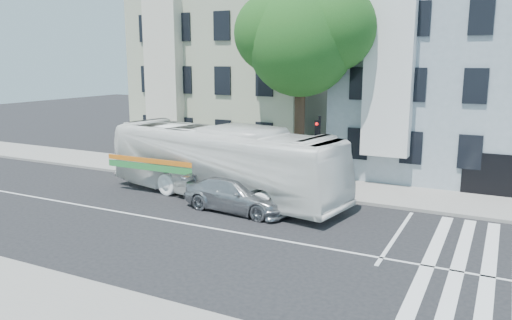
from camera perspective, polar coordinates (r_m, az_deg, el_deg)
The scene contains 10 objects.
ground at distance 20.09m, azimuth -4.39°, elevation -7.90°, with size 120.00×120.00×0.00m, color black.
sidewalk_far at distance 26.93m, azimuth 4.48°, elevation -2.74°, with size 80.00×4.00×0.15m, color gray.
sidewalk_near at distance 14.42m, azimuth -21.86°, elevation -16.47°, with size 80.00×4.00×0.15m, color gray.
building_left at distance 35.49m, azimuth -1.59°, elevation 9.54°, with size 12.00×10.00×11.00m, color #A9AD91.
building_right at distance 31.33m, azimuth 21.81°, elevation 8.51°, with size 12.00×10.00×11.00m, color #86969F.
street_tree at distance 26.82m, azimuth 5.48°, elevation 13.90°, with size 7.30×5.90×11.10m.
bus at distance 24.15m, azimuth -3.89°, elevation -0.22°, with size 12.79×2.99×3.56m, color white.
sedan at distance 22.27m, azimuth -2.10°, elevation -3.94°, with size 5.12×2.08×1.49m, color #B0B2B7.
hedge at distance 28.59m, azimuth -7.58°, elevation -1.10°, with size 8.50×0.84×0.70m, color #2B611F, non-canonical shape.
traffic_signal at distance 23.83m, azimuth 7.12°, elevation 1.57°, with size 0.40×0.52×4.03m.
Camera 1 is at (9.93, -16.17, 6.60)m, focal length 35.00 mm.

